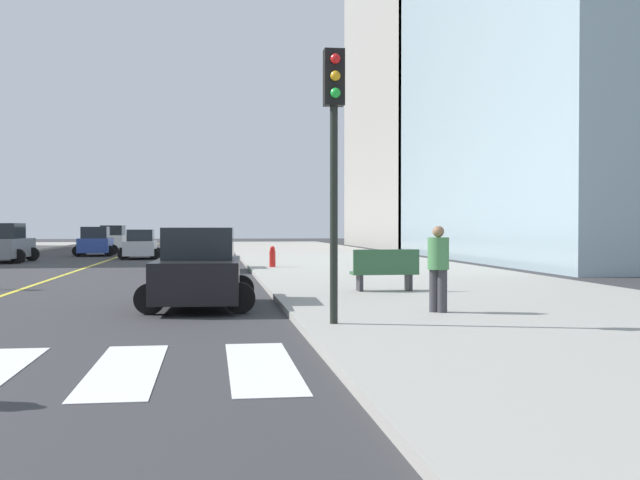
{
  "coord_description": "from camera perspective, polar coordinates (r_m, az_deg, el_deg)",
  "views": [
    {
      "loc": [
        5.63,
        -6.6,
        1.9
      ],
      "look_at": [
        11.26,
        34.08,
        1.15
      ],
      "focal_mm": 44.12,
      "sensor_mm": 36.0,
      "label": 1
    }
  ],
  "objects": [
    {
      "name": "pedestrian_waiting_east",
      "position": [
        16.08,
        8.57,
        -1.78
      ],
      "size": [
        0.43,
        0.43,
        1.75
      ],
      "rotation": [
        0.0,
        0.0,
        5.56
      ],
      "color": "#38383D",
      "rests_on": "sidewalk_kerb_east"
    },
    {
      "name": "lane_divider_paint",
      "position": [
        46.98,
        -14.76,
        -1.31
      ],
      "size": [
        0.16,
        80.0,
        0.01
      ],
      "primitive_type": "cube",
      "color": "yellow",
      "rests_on": "ground"
    },
    {
      "name": "car_black_fourth",
      "position": [
        18.47,
        -8.79,
        -2.18
      ],
      "size": [
        2.71,
        4.24,
        1.86
      ],
      "rotation": [
        0.0,
        0.0,
        3.1
      ],
      "color": "black",
      "rests_on": "ground"
    },
    {
      "name": "parking_garage_concrete",
      "position": [
        71.25,
        10.75,
        11.62
      ],
      "size": [
        18.0,
        24.0,
        30.0
      ],
      "primitive_type": "cube",
      "color": "#9E9B93",
      "rests_on": "ground"
    },
    {
      "name": "sidewalk_kerb_east",
      "position": [
        27.46,
        5.98,
        -2.78
      ],
      "size": [
        10.0,
        120.0,
        0.15
      ],
      "primitive_type": "cube",
      "color": "#9E9B93",
      "rests_on": "ground"
    },
    {
      "name": "traffic_light_near_corner",
      "position": [
        14.12,
        1.02,
        7.88
      ],
      "size": [
        0.36,
        0.41,
        4.89
      ],
      "rotation": [
        0.0,
        0.0,
        3.14
      ],
      "color": "black",
      "rests_on": "sidewalk_kerb_east"
    },
    {
      "name": "car_silver_second",
      "position": [
        46.36,
        -12.89,
        -0.36
      ],
      "size": [
        2.38,
        3.79,
        1.68
      ],
      "rotation": [
        0.0,
        0.0,
        3.16
      ],
      "color": "#B7B7BC",
      "rests_on": "ground"
    },
    {
      "name": "car_blue_sixth",
      "position": [
        51.68,
        -15.96,
        -0.15
      ],
      "size": [
        2.66,
        4.18,
        1.84
      ],
      "rotation": [
        0.0,
        0.0,
        0.04
      ],
      "color": "#2D479E",
      "rests_on": "ground"
    },
    {
      "name": "car_white_third",
      "position": [
        63.43,
        -14.76,
        0.11
      ],
      "size": [
        2.77,
        4.37,
        1.93
      ],
      "rotation": [
        0.0,
        0.0,
        -0.03
      ],
      "color": "silver",
      "rests_on": "ground"
    },
    {
      "name": "car_gray_nearest",
      "position": [
        43.87,
        -21.95,
        -0.27
      ],
      "size": [
        2.93,
        4.61,
        2.04
      ],
      "rotation": [
        0.0,
        0.0,
        -0.03
      ],
      "color": "slate",
      "rests_on": "ground"
    },
    {
      "name": "car_green_fifth",
      "position": [
        33.19,
        -8.37,
        -0.85
      ],
      "size": [
        2.43,
        3.89,
        1.74
      ],
      "rotation": [
        0.0,
        0.0,
        3.14
      ],
      "color": "#236B42",
      "rests_on": "ground"
    },
    {
      "name": "fire_hydrant",
      "position": [
        33.37,
        -3.47,
        -1.23
      ],
      "size": [
        0.26,
        0.26,
        0.89
      ],
      "color": "red",
      "rests_on": "sidewalk_kerb_east"
    },
    {
      "name": "park_bench",
      "position": [
        21.16,
        4.73,
        -2.25
      ],
      "size": [
        1.81,
        0.59,
        1.12
      ],
      "rotation": [
        0.0,
        0.0,
        1.59
      ],
      "color": "#33603D",
      "rests_on": "sidewalk_kerb_east"
    }
  ]
}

